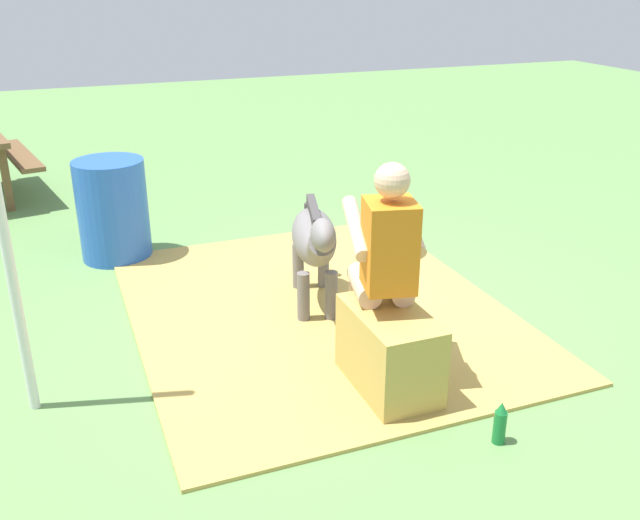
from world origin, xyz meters
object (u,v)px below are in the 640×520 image
(hay_bale, at_px, (389,351))
(tent_pole_left, at_px, (0,213))
(soda_bottle, at_px, (500,423))
(water_barrel, at_px, (113,210))
(pony_standing, at_px, (315,241))
(person_seated, at_px, (384,260))

(hay_bale, bearing_deg, tent_pole_left, 74.11)
(hay_bale, relative_size, soda_bottle, 2.81)
(water_barrel, bearing_deg, pony_standing, -142.05)
(soda_bottle, relative_size, tent_pole_left, 0.11)
(soda_bottle, relative_size, water_barrel, 0.29)
(person_seated, height_order, tent_pole_left, tent_pole_left)
(hay_bale, distance_m, soda_bottle, 0.77)
(pony_standing, relative_size, soda_bottle, 5.25)
(person_seated, xyz_separation_m, pony_standing, (1.00, 0.06, -0.23))
(pony_standing, bearing_deg, hay_bale, -178.59)
(tent_pole_left, bearing_deg, pony_standing, -73.22)
(soda_bottle, distance_m, water_barrel, 3.83)
(person_seated, bearing_deg, water_barrel, 26.67)
(hay_bale, distance_m, person_seated, 0.55)
(person_seated, xyz_separation_m, soda_bottle, (-0.85, -0.30, -0.66))
(pony_standing, distance_m, water_barrel, 2.04)
(water_barrel, bearing_deg, soda_bottle, -155.09)
(person_seated, relative_size, pony_standing, 1.06)
(soda_bottle, bearing_deg, tent_pole_left, 61.60)
(hay_bale, relative_size, water_barrel, 0.81)
(hay_bale, xyz_separation_m, person_seated, (0.16, -0.03, 0.52))
(hay_bale, height_order, person_seated, person_seated)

